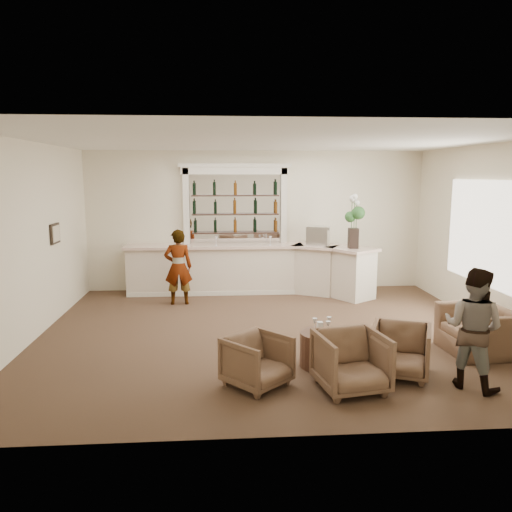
{
  "coord_description": "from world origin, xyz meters",
  "views": [
    {
      "loc": [
        -0.86,
        -8.38,
        2.76
      ],
      "look_at": [
        -0.19,
        0.9,
        1.23
      ],
      "focal_mm": 35.0,
      "sensor_mm": 36.0,
      "label": 1
    }
  ],
  "objects_px": {
    "armchair_right": "(400,351)",
    "flower_vase": "(354,218)",
    "guest": "(473,328)",
    "espresso_machine": "(318,236)",
    "sommelier": "(178,267)",
    "armchair_far": "(478,331)",
    "armchair_center": "(351,362)",
    "bar_counter": "(251,269)",
    "armchair_left": "(257,361)",
    "cocktail_table": "(323,349)"
  },
  "relations": [
    {
      "from": "guest",
      "to": "armchair_center",
      "type": "xyz_separation_m",
      "value": [
        -1.59,
        -0.0,
        -0.41
      ]
    },
    {
      "from": "cocktail_table",
      "to": "flower_vase",
      "type": "bearing_deg",
      "value": 69.45
    },
    {
      "from": "sommelier",
      "to": "armchair_right",
      "type": "relative_size",
      "value": 2.05
    },
    {
      "from": "sommelier",
      "to": "guest",
      "type": "distance_m",
      "value": 6.14
    },
    {
      "from": "cocktail_table",
      "to": "sommelier",
      "type": "xyz_separation_m",
      "value": [
        -2.36,
        3.69,
        0.56
      ]
    },
    {
      "from": "cocktail_table",
      "to": "armchair_left",
      "type": "bearing_deg",
      "value": -148.21
    },
    {
      "from": "bar_counter",
      "to": "espresso_machine",
      "type": "bearing_deg",
      "value": -2.99
    },
    {
      "from": "armchair_center",
      "to": "armchair_right",
      "type": "xyz_separation_m",
      "value": [
        0.8,
        0.42,
        -0.03
      ]
    },
    {
      "from": "sommelier",
      "to": "armchair_far",
      "type": "relative_size",
      "value": 1.5
    },
    {
      "from": "espresso_machine",
      "to": "flower_vase",
      "type": "relative_size",
      "value": 0.41
    },
    {
      "from": "armchair_right",
      "to": "flower_vase",
      "type": "relative_size",
      "value": 0.67
    },
    {
      "from": "cocktail_table",
      "to": "armchair_left",
      "type": "distance_m",
      "value": 1.18
    },
    {
      "from": "armchair_left",
      "to": "espresso_machine",
      "type": "height_order",
      "value": "espresso_machine"
    },
    {
      "from": "bar_counter",
      "to": "cocktail_table",
      "type": "relative_size",
      "value": 8.61
    },
    {
      "from": "guest",
      "to": "armchair_center",
      "type": "relative_size",
      "value": 1.88
    },
    {
      "from": "espresso_machine",
      "to": "guest",
      "type": "bearing_deg",
      "value": -58.78
    },
    {
      "from": "armchair_far",
      "to": "armchair_center",
      "type": "bearing_deg",
      "value": -66.33
    },
    {
      "from": "sommelier",
      "to": "cocktail_table",
      "type": "bearing_deg",
      "value": 117.34
    },
    {
      "from": "sommelier",
      "to": "armchair_far",
      "type": "height_order",
      "value": "sommelier"
    },
    {
      "from": "sommelier",
      "to": "armchair_left",
      "type": "bearing_deg",
      "value": 102.29
    },
    {
      "from": "armchair_center",
      "to": "espresso_machine",
      "type": "distance_m",
      "value": 5.44
    },
    {
      "from": "armchair_left",
      "to": "armchair_center",
      "type": "relative_size",
      "value": 0.88
    },
    {
      "from": "armchair_left",
      "to": "armchair_far",
      "type": "distance_m",
      "value": 3.67
    },
    {
      "from": "sommelier",
      "to": "armchair_far",
      "type": "xyz_separation_m",
      "value": [
        4.89,
        -3.31,
        -0.46
      ]
    },
    {
      "from": "guest",
      "to": "armchair_far",
      "type": "height_order",
      "value": "guest"
    },
    {
      "from": "bar_counter",
      "to": "sommelier",
      "type": "bearing_deg",
      "value": -151.55
    },
    {
      "from": "armchair_center",
      "to": "espresso_machine",
      "type": "xyz_separation_m",
      "value": [
        0.6,
        5.32,
        0.97
      ]
    },
    {
      "from": "sommelier",
      "to": "armchair_right",
      "type": "height_order",
      "value": "sommelier"
    },
    {
      "from": "guest",
      "to": "armchair_left",
      "type": "xyz_separation_m",
      "value": [
        -2.78,
        0.23,
        -0.45
      ]
    },
    {
      "from": "sommelier",
      "to": "armchair_left",
      "type": "relative_size",
      "value": 2.16
    },
    {
      "from": "armchair_left",
      "to": "flower_vase",
      "type": "xyz_separation_m",
      "value": [
        2.46,
        4.51,
        1.47
      ]
    },
    {
      "from": "armchair_center",
      "to": "armchair_right",
      "type": "bearing_deg",
      "value": 17.49
    },
    {
      "from": "sommelier",
      "to": "armchair_left",
      "type": "xyz_separation_m",
      "value": [
        1.36,
        -4.31,
        -0.47
      ]
    },
    {
      "from": "cocktail_table",
      "to": "flower_vase",
      "type": "relative_size",
      "value": 0.56
    },
    {
      "from": "espresso_machine",
      "to": "bar_counter",
      "type": "bearing_deg",
      "value": -162.3
    },
    {
      "from": "sommelier",
      "to": "flower_vase",
      "type": "xyz_separation_m",
      "value": [
        3.82,
        0.2,
        1.0
      ]
    },
    {
      "from": "bar_counter",
      "to": "guest",
      "type": "xyz_separation_m",
      "value": [
        2.54,
        -5.4,
        0.22
      ]
    },
    {
      "from": "armchair_center",
      "to": "cocktail_table",
      "type": "bearing_deg",
      "value": 92.46
    },
    {
      "from": "guest",
      "to": "espresso_machine",
      "type": "relative_size",
      "value": 3.24
    },
    {
      "from": "armchair_left",
      "to": "armchair_right",
      "type": "xyz_separation_m",
      "value": [
        1.99,
        0.19,
        0.02
      ]
    },
    {
      "from": "cocktail_table",
      "to": "armchair_center",
      "type": "height_order",
      "value": "armchair_center"
    },
    {
      "from": "armchair_left",
      "to": "armchair_center",
      "type": "height_order",
      "value": "armchair_center"
    },
    {
      "from": "sommelier",
      "to": "armchair_center",
      "type": "bearing_deg",
      "value": 114.08
    },
    {
      "from": "bar_counter",
      "to": "guest",
      "type": "relative_size",
      "value": 3.6
    },
    {
      "from": "bar_counter",
      "to": "guest",
      "type": "height_order",
      "value": "guest"
    },
    {
      "from": "armchair_right",
      "to": "armchair_left",
      "type": "bearing_deg",
      "value": -150.88
    },
    {
      "from": "cocktail_table",
      "to": "armchair_center",
      "type": "relative_size",
      "value": 0.79
    },
    {
      "from": "flower_vase",
      "to": "guest",
      "type": "bearing_deg",
      "value": -86.11
    },
    {
      "from": "flower_vase",
      "to": "sommelier",
      "type": "bearing_deg",
      "value": -177.03
    },
    {
      "from": "sommelier",
      "to": "guest",
      "type": "relative_size",
      "value": 1.02
    }
  ]
}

